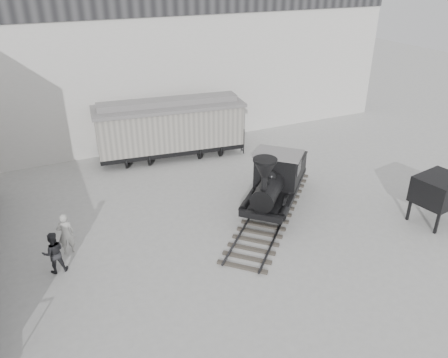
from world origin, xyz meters
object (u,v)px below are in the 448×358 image
visitor_a (66,234)px  coal_hopper (438,193)px  locomotive (275,183)px  visitor_b (54,253)px  boxcar (170,127)px

visitor_a → coal_hopper: bearing=166.1°
locomotive → coal_hopper: size_ratio=3.57×
visitor_b → locomotive: bearing=-175.9°
locomotive → boxcar: boxcar is taller
visitor_a → visitor_b: size_ratio=1.05×
locomotive → coal_hopper: bearing=8.5°
boxcar → coal_hopper: boxcar is taller
boxcar → coal_hopper: (8.52, -12.38, -0.44)m
visitor_a → coal_hopper: coal_hopper is taller
visitor_a → visitor_b: (-0.59, -1.09, -0.04)m
visitor_b → coal_hopper: 16.64m
locomotive → visitor_a: size_ratio=4.51×
locomotive → visitor_b: bearing=-130.7°
visitor_b → boxcar: bearing=-131.5°
boxcar → visitor_b: 11.81m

